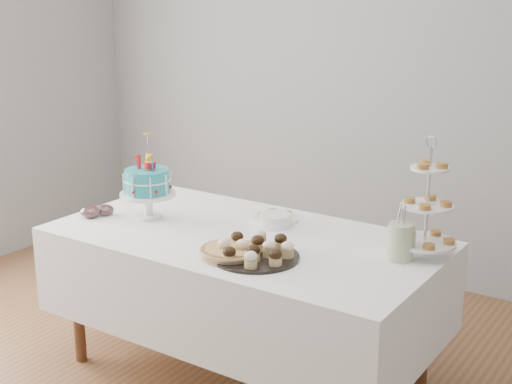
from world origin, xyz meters
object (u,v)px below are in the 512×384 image
Objects in this scene: cupcake_tray at (256,249)px; pastry_plate at (275,217)px; tiered_stand at (427,206)px; jam_bowl_b at (105,210)px; jam_bowl_a at (90,212)px; plate_stack at (275,220)px; pie at (230,252)px; table at (244,278)px; utensil_pitcher at (401,240)px; birthday_cake at (148,195)px.

cupcake_tray is 1.61× the size of pastry_plate.
jam_bowl_b is (-1.65, -0.38, -0.20)m from tiered_stand.
jam_bowl_a is (-0.84, -0.51, 0.01)m from pastry_plate.
jam_bowl_b is at bearing -157.99° from plate_stack.
pie is 0.51× the size of tiered_stand.
jam_bowl_b reaches higher than table.
utensil_pitcher is at bearing 11.78° from jam_bowl_a.
tiered_stand reaches higher than utensil_pitcher.
birthday_cake is at bearing 161.83° from pie.
pie is 0.77m from utensil_pitcher.
birthday_cake is at bearing -149.55° from pastry_plate.
pastry_plate is (-0.22, 0.52, -0.03)m from cupcake_tray.
tiered_stand is 1.75m from jam_bowl_a.
birthday_cake is at bearing 172.32° from utensil_pitcher.
pastry_plate is (-0.12, 0.57, -0.01)m from pie.
utensil_pitcher is (1.61, 0.34, 0.06)m from jam_bowl_a.
cupcake_tray is at bearing -68.45° from plate_stack.
table is 3.47× the size of tiered_stand.
birthday_cake reaches higher than plate_stack.
jam_bowl_a is at bearing -154.80° from plate_stack.
jam_bowl_a is (-1.68, -0.46, -0.20)m from tiered_stand.
jam_bowl_a is at bearing -115.35° from jam_bowl_b.
birthday_cake is 0.32m from jam_bowl_a.
utensil_pitcher is (-0.07, -0.12, -0.14)m from tiered_stand.
pie is at bearing -66.98° from table.
jam_bowl_b reaches higher than pastry_plate.
pie is 0.93m from jam_bowl_b.
jam_bowl_a is 1.65m from utensil_pitcher.
utensil_pitcher reaches higher than table.
table is 7.77× the size of pastry_plate.
plate_stack is (-0.79, -0.03, -0.20)m from tiered_stand.
cupcake_tray reaches higher than table.
cupcake_tray is at bearing -45.46° from table.
plate_stack is 0.99m from jam_bowl_a.
utensil_pitcher reaches higher than pastry_plate.
tiered_stand is 2.24× the size of pastry_plate.
plate_stack is 0.10m from pastry_plate.
birthday_cake is at bearing 22.50° from jam_bowl_b.
jam_bowl_a is (-0.84, -0.22, 0.26)m from table.
birthday_cake is 0.83m from cupcake_tray.
pastry_plate is (-0.84, 0.05, -0.21)m from tiered_stand.
plate_stack is at bearing 111.55° from cupcake_tray.
cupcake_tray is at bearing -162.45° from utensil_pitcher.
birthday_cake is 0.69m from plate_stack.
cupcake_tray is 2.39× the size of plate_stack.
jam_bowl_b reaches higher than pie.
cupcake_tray reaches higher than plate_stack.
utensil_pitcher is at bearing 8.65° from table.
pastry_plate is at bearing 101.60° from pie.
jam_bowl_a reaches higher than jam_bowl_b.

